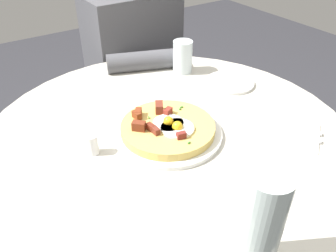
{
  "coord_description": "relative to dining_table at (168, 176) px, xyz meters",
  "views": [
    {
      "loc": [
        -0.42,
        -0.62,
        1.27
      ],
      "look_at": [
        -0.01,
        -0.01,
        0.75
      ],
      "focal_mm": 36.26,
      "sensor_mm": 36.0,
      "label": 1
    }
  ],
  "objects": [
    {
      "name": "breakfast_pizza",
      "position": [
        -0.02,
        -0.02,
        0.2
      ],
      "size": [
        0.25,
        0.25,
        0.05
      ],
      "color": "#D6B55A",
      "rests_on": "pizza_plate"
    },
    {
      "name": "knife",
      "position": [
        0.24,
        -0.2,
        0.18
      ],
      "size": [
        0.11,
        0.16,
        0.0
      ],
      "primitive_type": "cube",
      "rotation": [
        0.0,
        0.0,
        2.17
      ],
      "color": "silver",
      "rests_on": "napkin"
    },
    {
      "name": "salt_shaker",
      "position": [
        -0.21,
        0.02,
        0.2
      ],
      "size": [
        0.03,
        0.03,
        0.05
      ],
      "primitive_type": "cylinder",
      "color": "white",
      "rests_on": "dining_table"
    },
    {
      "name": "napkin",
      "position": [
        0.26,
        -0.19,
        0.17
      ],
      "size": [
        0.21,
        0.22,
        0.0
      ],
      "primitive_type": "cube",
      "rotation": [
        0.0,
        0.0,
        2.17
      ],
      "color": "white",
      "rests_on": "dining_table"
    },
    {
      "name": "person_seated",
      "position": [
        0.24,
        0.62,
        -0.05
      ],
      "size": [
        0.42,
        0.48,
        1.14
      ],
      "color": "#2D2D33",
      "rests_on": "ground_plane"
    },
    {
      "name": "water_bottle",
      "position": [
        -0.1,
        -0.41,
        0.28
      ],
      "size": [
        0.07,
        0.07,
        0.21
      ],
      "primitive_type": "cylinder",
      "color": "silver",
      "rests_on": "dining_table"
    },
    {
      "name": "water_glass",
      "position": [
        0.24,
        0.27,
        0.23
      ],
      "size": [
        0.07,
        0.07,
        0.11
      ],
      "primitive_type": "cylinder",
      "color": "silver",
      "rests_on": "dining_table"
    },
    {
      "name": "dining_table",
      "position": [
        0.0,
        0.0,
        0.0
      ],
      "size": [
        1.0,
        1.0,
        0.73
      ],
      "color": "beige",
      "rests_on": "ground_plane"
    },
    {
      "name": "pizza_plate",
      "position": [
        -0.01,
        -0.02,
        0.18
      ],
      "size": [
        0.29,
        0.29,
        0.01
      ],
      "primitive_type": "cylinder",
      "color": "white",
      "rests_on": "dining_table"
    },
    {
      "name": "bread_plate",
      "position": [
        0.32,
        0.1,
        0.18
      ],
      "size": [
        0.16,
        0.16,
        0.01
      ],
      "primitive_type": "cylinder",
      "color": "white",
      "rests_on": "dining_table"
    },
    {
      "name": "fork",
      "position": [
        0.27,
        -0.18,
        0.18
      ],
      "size": [
        0.11,
        0.16,
        0.0
      ],
      "primitive_type": "cube",
      "rotation": [
        0.0,
        0.0,
        2.17
      ],
      "color": "silver",
      "rests_on": "napkin"
    }
  ]
}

